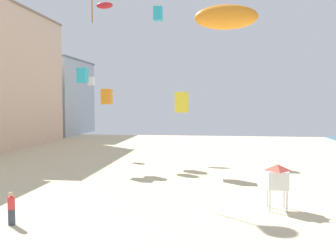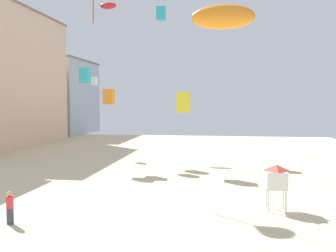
% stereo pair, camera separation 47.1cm
% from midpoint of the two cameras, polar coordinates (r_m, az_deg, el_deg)
% --- Properties ---
extents(boardwalk_hotel_far, '(12.92, 15.42, 13.83)m').
position_cam_midpoint_polar(boardwalk_hotel_far, '(74.04, -17.93, 4.23)').
color(boardwalk_hotel_far, '#ADB7C1').
rests_on(boardwalk_hotel_far, ground).
extents(kite_flyer, '(0.34, 0.34, 1.64)m').
position_cam_midpoint_polar(kite_flyer, '(20.03, -23.48, -11.25)').
color(kite_flyer, '#383D4C').
rests_on(kite_flyer, ground).
extents(lifeguard_stand, '(1.10, 1.10, 2.55)m').
position_cam_midpoint_polar(lifeguard_stand, '(21.56, 15.79, -7.52)').
color(lifeguard_stand, white).
rests_on(lifeguard_stand, ground).
extents(kite_orange_parafoil, '(2.79, 0.78, 1.09)m').
position_cam_midpoint_polar(kite_orange_parafoil, '(17.23, 8.10, 16.17)').
color(kite_orange_parafoil, orange).
extents(kite_white_box, '(0.60, 0.60, 0.95)m').
position_cam_midpoint_polar(kite_white_box, '(43.08, -11.99, 6.73)').
color(kite_white_box, white).
extents(kite_cyan_box, '(0.86, 0.86, 1.35)m').
position_cam_midpoint_polar(kite_cyan_box, '(35.50, -13.32, 7.55)').
color(kite_cyan_box, '#2DB7CC').
extents(kite_red_parafoil, '(2.09, 0.58, 0.81)m').
position_cam_midpoint_polar(kite_red_parafoil, '(49.01, -9.95, 17.72)').
color(kite_red_parafoil, red).
extents(kite_cyan_box_2, '(0.99, 0.99, 1.56)m').
position_cam_midpoint_polar(kite_cyan_box_2, '(45.15, -1.85, 16.81)').
color(kite_cyan_box_2, '#2DB7CC').
extents(kite_orange_box_2, '(0.87, 0.87, 1.37)m').
position_cam_midpoint_polar(kite_orange_box_2, '(34.11, -9.74, 4.45)').
color(kite_orange_box_2, orange).
extents(kite_yellow_box, '(1.10, 1.10, 1.72)m').
position_cam_midpoint_polar(kite_yellow_box, '(31.71, 1.69, 3.66)').
color(kite_yellow_box, yellow).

